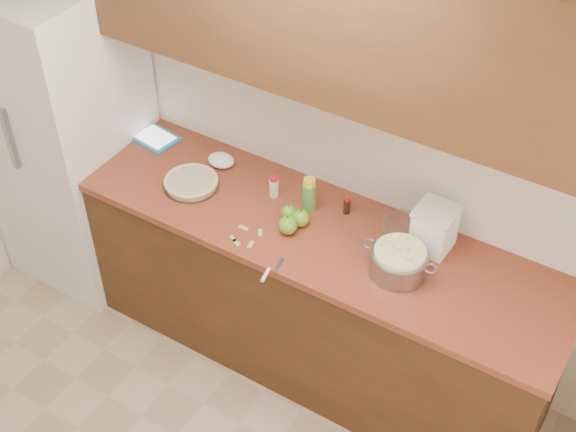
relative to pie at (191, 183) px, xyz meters
The scene contains 22 objects.
room_shell 1.58m from the pie, 67.17° to the right, with size 3.60×3.60×3.60m.
counter_run 0.77m from the pie, ahead, with size 2.64×0.68×0.92m.
upper_cabinets 1.19m from the pie, 19.31° to the left, with size 2.60×0.34×0.70m, color brown.
fridge 0.84m from the pie, behind, with size 0.70×0.70×1.80m, color silver.
pie is the anchor object (origin of this frame).
colander 1.13m from the pie, ahead, with size 0.35×0.26×0.13m.
flour_canister 1.22m from the pie, 10.84° to the left, with size 0.19×0.19×0.22m.
tablet 0.45m from the pie, 151.78° to the left, with size 0.25×0.21×0.02m.
paring_knife 0.72m from the pie, 25.77° to the right, with size 0.05×0.18×0.02m.
lemon_bottle 0.61m from the pie, 15.40° to the left, with size 0.07×0.07×0.18m.
cinnamon_shaker 0.42m from the pie, 21.75° to the left, with size 0.05×0.05×0.12m.
vanilla_bottle 0.78m from the pie, 17.00° to the left, with size 0.03×0.03×0.10m.
mixing_bowl 1.07m from the pie, 12.59° to the left, with size 0.20×0.20×0.07m.
paper_towel 0.22m from the pie, 82.91° to the left, with size 0.14×0.12×0.06m, color white.
apple_left 0.54m from the pie, ahead, with size 0.07×0.07×0.09m.
apple_center 0.61m from the pie, ahead, with size 0.08×0.08×0.09m.
apple_front 0.59m from the pie, ahead, with size 0.09×0.09×0.10m.
peel_a 0.49m from the pie, 12.53° to the right, with size 0.05×0.02×0.00m, color #99BF5C.
peel_b 0.41m from the pie, 16.94° to the right, with size 0.05×0.02×0.00m, color #99BF5C.
peel_c 0.47m from the pie, 27.65° to the right, with size 0.05×0.02×0.00m, color #99BF5C.
peel_d 0.44m from the pie, 27.76° to the right, with size 0.04×0.02×0.00m, color #99BF5C.
peel_e 0.52m from the pie, 22.03° to the right, with size 0.05×0.02×0.00m, color #99BF5C.
Camera 1 is at (1.41, -0.94, 3.46)m, focal length 50.00 mm.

